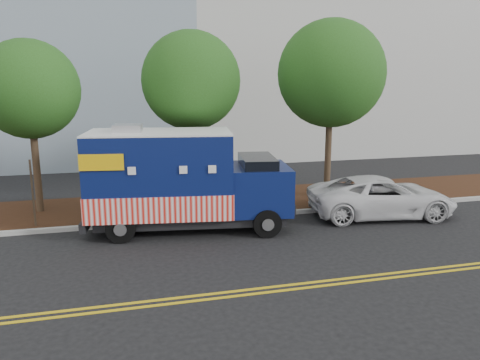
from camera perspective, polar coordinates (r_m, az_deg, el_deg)
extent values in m
plane|color=black|center=(15.47, -4.70, -6.52)|extent=(120.00, 120.00, 0.00)
cube|color=#9E9E99|center=(16.77, -5.54, -4.80)|extent=(120.00, 0.18, 0.15)
cube|color=black|center=(18.77, -6.57, -2.99)|extent=(120.00, 4.00, 0.15)
cube|color=gold|center=(11.42, -0.69, -13.42)|extent=(120.00, 0.10, 0.01)
cube|color=gold|center=(11.20, -0.37, -13.95)|extent=(120.00, 0.10, 0.01)
cylinder|color=#38281C|center=(18.66, -23.57, 1.63)|extent=(0.26, 0.26, 3.74)
sphere|color=#234C15|center=(18.41, -24.30, 10.06)|extent=(3.51, 3.51, 3.51)
cylinder|color=#38281C|center=(18.45, -5.78, 2.86)|extent=(0.26, 0.26, 3.98)
sphere|color=#234C15|center=(18.22, -5.97, 11.98)|extent=(3.75, 3.75, 3.75)
cylinder|color=#38281C|center=(19.59, 10.69, 3.44)|extent=(0.26, 0.26, 4.11)
sphere|color=#234C15|center=(19.38, 11.05, 12.61)|extent=(4.26, 4.26, 4.26)
cube|color=#473828|center=(16.88, -23.93, -1.73)|extent=(0.06, 0.06, 2.40)
cube|color=black|center=(15.84, -5.94, -4.37)|extent=(6.33, 2.92, 0.30)
cube|color=#0B174E|center=(15.52, -9.68, 0.88)|extent=(4.88, 3.13, 2.61)
cube|color=red|center=(15.72, -9.56, -2.43)|extent=(4.93, 3.20, 0.82)
cube|color=white|center=(15.32, -9.85, 5.76)|extent=(4.88, 3.13, 0.07)
cube|color=#B7B7BA|center=(15.39, -13.53, 6.16)|extent=(0.99, 0.99, 0.24)
cube|color=#0B174E|center=(15.79, 2.31, -0.98)|extent=(2.27, 2.60, 1.52)
cube|color=black|center=(15.63, 2.13, 1.62)|extent=(1.38, 2.26, 0.71)
cube|color=black|center=(16.09, 5.82, -2.66)|extent=(0.40, 2.17, 0.33)
cube|color=black|center=(16.17, -17.82, -4.44)|extent=(0.54, 2.45, 0.30)
cube|color=#B7B7BA|center=(15.81, -18.06, 0.86)|extent=(0.32, 1.94, 2.07)
cube|color=#B7B7BA|center=(16.76, -8.33, 1.94)|extent=(1.94, 0.32, 1.20)
cube|color=yellow|center=(14.34, -16.57, 2.07)|extent=(1.30, 0.21, 0.49)
cube|color=yellow|center=(16.86, -15.07, 3.58)|extent=(1.30, 0.21, 0.49)
cylinder|color=black|center=(14.99, 3.33, -5.29)|extent=(0.95, 0.43, 0.91)
cylinder|color=black|center=(17.09, 2.08, -3.09)|extent=(0.95, 0.43, 0.91)
cylinder|color=black|center=(14.93, -14.31, -5.72)|extent=(0.95, 0.43, 0.91)
cylinder|color=black|center=(17.04, -13.33, -3.46)|extent=(0.95, 0.43, 0.91)
imported|color=silver|center=(17.96, 16.89, -1.95)|extent=(5.60, 3.19, 1.47)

